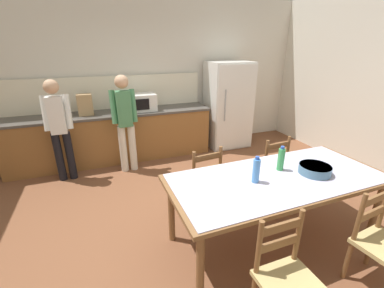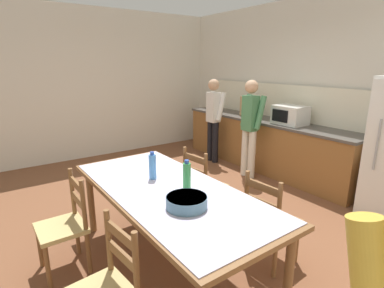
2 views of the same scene
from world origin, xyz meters
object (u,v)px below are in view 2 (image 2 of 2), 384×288
Objects in this scene: bottle_near_centre at (153,166)px; person_at_sink at (214,116)px; paper_bag at (247,106)px; serving_bowl at (187,201)px; chair_side_far_left at (203,185)px; bottle_off_centre at (187,176)px; chair_side_far_right at (269,220)px; chair_side_near_left at (65,226)px; person_at_counter at (250,124)px; dining_table at (168,196)px; microwave at (290,115)px.

person_at_sink is (-1.94, 2.31, -0.02)m from bottle_near_centre.
paper_bag is 3.64m from serving_bowl.
paper_bag is 0.40× the size of chair_side_far_left.
chair_side_far_left is (1.31, -2.02, -0.64)m from paper_bag.
paper_bag reaches higher than bottle_off_centre.
chair_side_far_left is 1.00× the size of chair_side_far_right.
chair_side_far_left is at bearing 89.96° from chair_side_near_left.
paper_bag is 0.22× the size of person_at_counter.
person_at_sink reaches higher than chair_side_far_left.
dining_table is 0.34m from bottle_near_centre.
chair_side_far_right is 2.34m from person_at_counter.
bottle_near_centre is 0.30× the size of chair_side_near_left.
serving_bowl is 1.31m from chair_side_far_left.
chair_side_far_left and chair_side_near_left have the same top height.
serving_bowl is at bearing 79.35° from chair_side_far_right.
microwave reaches higher than serving_bowl.
serving_bowl is 0.20× the size of person_at_counter.
chair_side_near_left is (-0.99, -1.59, 0.00)m from chair_side_far_right.
chair_side_far_left is (-0.23, 0.78, -0.47)m from bottle_near_centre.
serving_bowl is at bearing -145.15° from person_at_counter.
serving_bowl is 0.20× the size of person_at_sink.
dining_table is 0.42m from serving_bowl.
bottle_off_centre is (1.94, -2.67, -0.17)m from paper_bag.
bottle_off_centre is at bearing 56.08° from chair_side_far_right.
microwave is 1.85× the size of bottle_off_centre.
dining_table is 8.40× the size of bottle_near_centre.
paper_bag is 0.23× the size of person_at_sink.
bottle_off_centre is (0.11, 0.13, 0.20)m from dining_table.
chair_side_near_left is 0.58× the size of person_at_sink.
chair_side_far_left and chair_side_far_right have the same top height.
microwave is at bearing 113.82° from serving_bowl.
chair_side_far_left is 0.58× the size of person_at_sink.
bottle_off_centre is (0.98, -2.68, -0.14)m from microwave.
bottle_near_centre is (-0.28, -0.00, 0.20)m from dining_table.
chair_side_near_left is at bearing -150.95° from person_at_sink.
chair_side_near_left is at bearing -105.09° from bottle_near_centre.
bottle_off_centre is 0.30× the size of chair_side_far_right.
dining_table is 2.49× the size of chair_side_far_right.
dining_table is at bearing -151.45° from person_at_counter.
bottle_off_centre is 2.55m from person_at_counter.
microwave is 2.88m from bottle_near_centre.
chair_side_far_left is (-0.52, 0.78, -0.27)m from dining_table.
bottle_off_centre is at bearing 48.59° from dining_table.
paper_bag is at bearing 109.56° from chair_side_near_left.
microwave is 3.15m from serving_bowl.
chair_side_far_left is at bearing -154.19° from person_at_counter.
bottle_off_centre is at bearing 18.32° from bottle_near_centre.
dining_table is 0.97m from chair_side_far_left.
person_at_sink is at bearing -128.42° from paper_bag.
microwave is at bearing 101.89° from bottle_near_centre.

